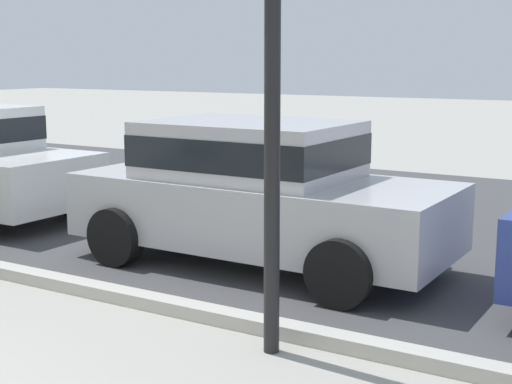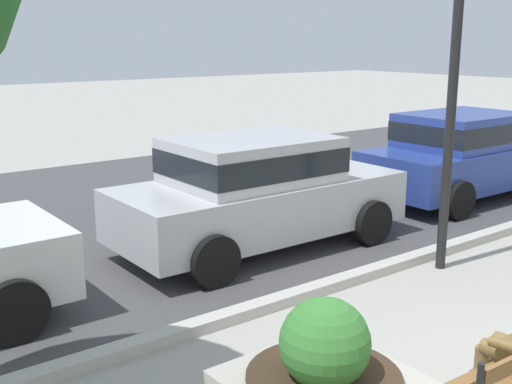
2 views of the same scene
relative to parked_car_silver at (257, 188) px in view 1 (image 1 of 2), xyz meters
The scene contains 4 objects.
street_surface 3.08m from the parked_car_silver, 105.88° to the left, with size 60.00×9.00×0.01m, color #424244.
curb_stone 2.08m from the parked_car_silver, 114.82° to the right, with size 60.00×0.20×0.12m, color #B2AFA8.
parked_car_silver is the anchor object (origin of this frame).
lamp_post 3.01m from the parked_car_silver, 56.63° to the right, with size 0.32×0.32×3.90m.
Camera 1 is at (4.84, -2.10, 2.21)m, focal length 52.04 mm.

